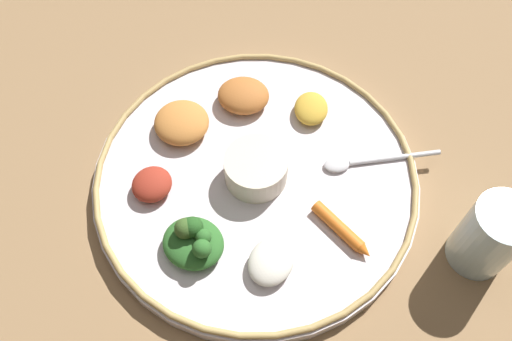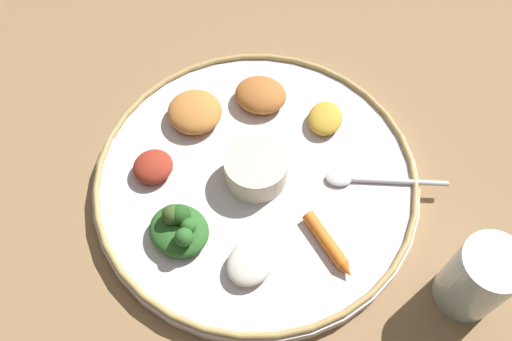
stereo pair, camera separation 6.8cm
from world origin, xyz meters
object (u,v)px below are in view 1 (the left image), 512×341
Objects in this scene: center_bowl at (256,168)px; drinking_glass at (487,239)px; spoon at (363,161)px; greens_pile at (193,241)px; carrot_near_spoon at (341,229)px.

drinking_glass is at bearing -15.12° from center_bowl.
spoon is 1.68× the size of greens_pile.
greens_pile is 1.21× the size of carrot_near_spoon.
center_bowl is 0.13m from carrot_near_spoon.
carrot_near_spoon is at bearing -32.19° from center_bowl.
center_bowl is 0.29m from drinking_glass.
greens_pile is 0.34m from drinking_glass.
drinking_glass reaches higher than carrot_near_spoon.
greens_pile is (-0.06, -0.10, -0.00)m from center_bowl.
carrot_near_spoon is (0.11, -0.07, -0.01)m from center_bowl.
center_bowl reaches higher than spoon.
center_bowl is 0.75× the size of drinking_glass.
center_bowl is 0.12m from greens_pile.
drinking_glass reaches higher than greens_pile.
center_bowl is at bearing 164.88° from drinking_glass.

